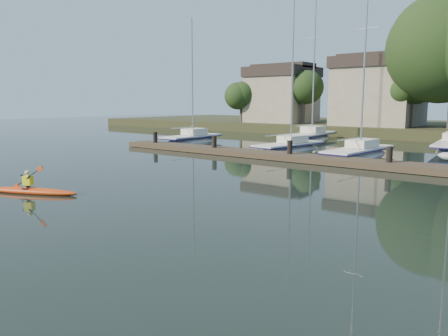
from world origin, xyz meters
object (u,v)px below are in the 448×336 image
Objects in this scene: kayak at (31,190)px; sailboat_0 at (191,144)px; dock at (336,161)px; sailboat_1 at (289,153)px; sailboat_2 at (358,159)px; sailboat_5 at (311,142)px.

sailboat_0 is at bearing 91.51° from kayak.
dock is at bearing -19.24° from sailboat_0.
kayak is 0.32× the size of sailboat_0.
dock is 2.68× the size of sailboat_1.
dock is at bearing -82.67° from sailboat_2.
sailboat_5 reaches higher than sailboat_2.
sailboat_2 is (-0.24, 4.08, -0.38)m from dock.
sailboat_5 is (-2.52, 28.24, -0.35)m from kayak.
dock is 4.11m from sailboat_2.
sailboat_0 is 15.46m from sailboat_2.
sailboat_1 is at bearing 64.32° from kayak.
sailboat_2 reaches higher than kayak.
sailboat_0 is 11.10m from sailboat_5.
sailboat_0 reaches higher than dock.
sailboat_5 reaches higher than dock.
sailboat_2 is 12.32m from sailboat_5.
sailboat_0 reaches higher than kayak.
dock is (5.90, 14.95, 0.05)m from kayak.
sailboat_5 reaches higher than sailboat_0.
sailboat_1 is 5.34m from sailboat_2.
kayak is at bearing -84.22° from sailboat_1.
kayak is 16.07m from dock.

